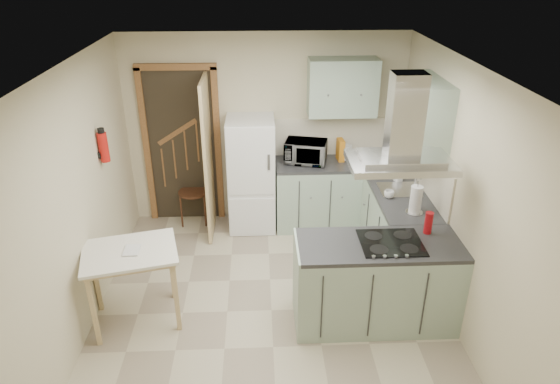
{
  "coord_description": "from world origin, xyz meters",
  "views": [
    {
      "loc": [
        -0.1,
        -4.12,
        3.39
      ],
      "look_at": [
        0.11,
        0.45,
        1.15
      ],
      "focal_mm": 32.0,
      "sensor_mm": 36.0,
      "label": 1
    }
  ],
  "objects_px": {
    "drop_leaf_table": "(135,286)",
    "bentwood_chair": "(193,192)",
    "extractor_hood": "(400,163)",
    "peninsula": "(376,283)",
    "fridge": "(251,174)",
    "microwave": "(306,152)"
  },
  "relations": [
    {
      "from": "drop_leaf_table",
      "to": "bentwood_chair",
      "type": "distance_m",
      "value": 2.05
    },
    {
      "from": "extractor_hood",
      "to": "drop_leaf_table",
      "type": "distance_m",
      "value": 2.8
    },
    {
      "from": "peninsula",
      "to": "bentwood_chair",
      "type": "height_order",
      "value": "peninsula"
    },
    {
      "from": "peninsula",
      "to": "drop_leaf_table",
      "type": "xyz_separation_m",
      "value": [
        -2.37,
        0.11,
        -0.04
      ]
    },
    {
      "from": "fridge",
      "to": "bentwood_chair",
      "type": "xyz_separation_m",
      "value": [
        -0.8,
        0.15,
        -0.31
      ]
    },
    {
      "from": "extractor_hood",
      "to": "microwave",
      "type": "distance_m",
      "value": 2.21
    },
    {
      "from": "fridge",
      "to": "extractor_hood",
      "type": "bearing_deg",
      "value": -56.21
    },
    {
      "from": "fridge",
      "to": "bentwood_chair",
      "type": "bearing_deg",
      "value": 169.6
    },
    {
      "from": "microwave",
      "to": "drop_leaf_table",
      "type": "bearing_deg",
      "value": -120.48
    },
    {
      "from": "peninsula",
      "to": "drop_leaf_table",
      "type": "height_order",
      "value": "peninsula"
    },
    {
      "from": "microwave",
      "to": "bentwood_chair",
      "type": "bearing_deg",
      "value": -170.7
    },
    {
      "from": "fridge",
      "to": "microwave",
      "type": "distance_m",
      "value": 0.76
    },
    {
      "from": "extractor_hood",
      "to": "bentwood_chair",
      "type": "distance_m",
      "value": 3.27
    },
    {
      "from": "peninsula",
      "to": "microwave",
      "type": "height_order",
      "value": "microwave"
    },
    {
      "from": "fridge",
      "to": "microwave",
      "type": "relative_size",
      "value": 2.89
    },
    {
      "from": "drop_leaf_table",
      "to": "bentwood_chair",
      "type": "relative_size",
      "value": 0.99
    },
    {
      "from": "drop_leaf_table",
      "to": "microwave",
      "type": "xyz_separation_m",
      "value": [
        1.85,
        1.9,
        0.64
      ]
    },
    {
      "from": "peninsula",
      "to": "bentwood_chair",
      "type": "relative_size",
      "value": 1.76
    },
    {
      "from": "extractor_hood",
      "to": "drop_leaf_table",
      "type": "relative_size",
      "value": 1.03
    },
    {
      "from": "microwave",
      "to": "peninsula",
      "type": "bearing_deg",
      "value": -61.68
    },
    {
      "from": "extractor_hood",
      "to": "microwave",
      "type": "bearing_deg",
      "value": 107.18
    },
    {
      "from": "fridge",
      "to": "extractor_hood",
      "type": "distance_m",
      "value": 2.57
    }
  ]
}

